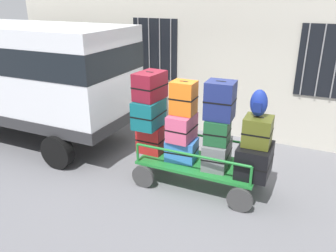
# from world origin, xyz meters

# --- Properties ---
(ground_plane) EXTENTS (40.00, 40.00, 0.00)m
(ground_plane) POSITION_xyz_m (0.00, 0.00, 0.00)
(ground_plane) COLOR slate
(building_wall) EXTENTS (12.00, 0.38, 5.00)m
(building_wall) POSITION_xyz_m (0.00, 2.67, 2.50)
(building_wall) COLOR beige
(building_wall) RESTS_ON ground
(van) EXTENTS (4.95, 2.16, 2.68)m
(van) POSITION_xyz_m (-4.04, 0.44, 1.65)
(van) COLOR silver
(van) RESTS_ON ground
(luggage_cart) EXTENTS (2.20, 1.02, 0.48)m
(luggage_cart) POSITION_xyz_m (0.34, -0.03, 0.38)
(luggage_cart) COLOR #1E722D
(luggage_cart) RESTS_ON ground
(cart_railing) EXTENTS (2.08, 0.88, 0.36)m
(cart_railing) POSITION_xyz_m (0.34, -0.03, 0.77)
(cart_railing) COLOR #1E722D
(cart_railing) RESTS_ON luggage_cart
(suitcase_left_bottom) EXTENTS (0.49, 0.29, 0.54)m
(suitcase_left_bottom) POSITION_xyz_m (-0.64, -0.04, 0.74)
(suitcase_left_bottom) COLOR #B21E1E
(suitcase_left_bottom) RESTS_ON luggage_cart
(suitcase_left_middle) EXTENTS (0.44, 0.63, 0.51)m
(suitcase_left_middle) POSITION_xyz_m (-0.64, -0.06, 1.27)
(suitcase_left_middle) COLOR #0F5960
(suitcase_left_middle) RESTS_ON suitcase_left_bottom
(suitcase_left_top) EXTENTS (0.47, 0.65, 0.50)m
(suitcase_left_top) POSITION_xyz_m (-0.64, -0.00, 1.78)
(suitcase_left_top) COLOR maroon
(suitcase_left_top) RESTS_ON suitcase_left_middle
(suitcase_midleft_bottom) EXTENTS (0.57, 0.49, 0.40)m
(suitcase_midleft_bottom) POSITION_xyz_m (0.01, -0.04, 0.67)
(suitcase_midleft_bottom) COLOR #3372C6
(suitcase_midleft_bottom) RESTS_ON luggage_cart
(suitcase_midleft_middle) EXTENTS (0.43, 0.55, 0.47)m
(suitcase_midleft_middle) POSITION_xyz_m (0.01, -0.06, 1.11)
(suitcase_midleft_middle) COLOR #CC4C72
(suitcase_midleft_middle) RESTS_ON suitcase_midleft_bottom
(suitcase_midleft_top) EXTENTS (0.42, 0.36, 0.58)m
(suitcase_midleft_top) POSITION_xyz_m (0.01, -0.00, 1.64)
(suitcase_midleft_top) COLOR orange
(suitcase_midleft_top) RESTS_ON suitcase_midleft_middle
(suitcase_center_bottom) EXTENTS (0.46, 0.71, 0.46)m
(suitcase_center_bottom) POSITION_xyz_m (0.67, -0.00, 0.70)
(suitcase_center_bottom) COLOR slate
(suitcase_center_bottom) RESTS_ON luggage_cart
(suitcase_center_middle) EXTENTS (0.43, 0.45, 0.42)m
(suitcase_center_middle) POSITION_xyz_m (0.67, -0.06, 1.15)
(suitcase_center_middle) COLOR #194C28
(suitcase_center_middle) RESTS_ON suitcase_center_bottom
(suitcase_center_top) EXTENTS (0.49, 0.44, 0.64)m
(suitcase_center_top) POSITION_xyz_m (0.67, -0.01, 1.68)
(suitcase_center_top) COLOR navy
(suitcase_center_top) RESTS_ON suitcase_center_middle
(suitcase_midright_bottom) EXTENTS (0.54, 0.70, 0.53)m
(suitcase_midright_bottom) POSITION_xyz_m (1.32, -0.03, 0.74)
(suitcase_midright_bottom) COLOR black
(suitcase_midright_bottom) RESTS_ON luggage_cart
(suitcase_midright_middle) EXTENTS (0.45, 0.46, 0.48)m
(suitcase_midright_middle) POSITION_xyz_m (1.32, -0.01, 1.24)
(suitcase_midright_middle) COLOR #4C5119
(suitcase_midright_middle) RESTS_ON suitcase_midright_bottom
(backpack) EXTENTS (0.27, 0.22, 0.44)m
(backpack) POSITION_xyz_m (1.29, 0.01, 1.70)
(backpack) COLOR navy
(backpack) RESTS_ON suitcase_midright_middle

